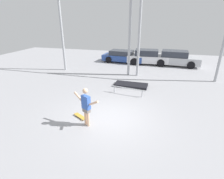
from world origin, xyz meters
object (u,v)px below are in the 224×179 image
skateboard (80,116)px  grind_rail (128,89)px  parked_car_blue (123,56)px  parked_car_silver (175,58)px  manual_pad (131,85)px  parked_car_white (148,57)px  skateboarder (86,105)px

skateboard → grind_rail: (1.72, 3.30, 0.29)m
parked_car_blue → parked_car_silver: parked_car_silver is taller
manual_pad → parked_car_blue: (-2.09, 7.04, 0.53)m
parked_car_white → parked_car_blue: bearing=175.4°
skateboard → parked_car_silver: size_ratio=0.17×
skateboard → parked_car_silver: (4.99, 11.78, 0.65)m
skateboard → parked_car_blue: 11.87m
skateboarder → skateboard: bearing=164.2°
skateboard → parked_car_white: 11.94m
skateboard → grind_rail: grind_rail is taller
manual_pad → grind_rail: bearing=-88.1°
parked_car_white → parked_car_silver: (2.75, 0.07, 0.00)m
skateboard → parked_car_blue: size_ratio=0.18×
manual_pad → parked_car_blue: size_ratio=0.51×
skateboard → manual_pad: size_ratio=0.35×
parked_car_white → parked_car_silver: bearing=-0.3°
parked_car_blue → parked_car_white: size_ratio=1.07×
skateboarder → skateboard: (-0.58, 0.51, -0.93)m
manual_pad → parked_car_silver: (3.32, 6.98, 0.63)m
manual_pad → parked_car_blue: bearing=106.5°
parked_car_blue → parked_car_white: 2.66m
skateboard → grind_rail: size_ratio=0.36×
grind_rail → parked_car_white: size_ratio=0.52×
parked_car_white → parked_car_silver: size_ratio=0.92×
skateboard → parked_car_silver: bearing=97.6°
parked_car_blue → parked_car_silver: 5.41m
skateboarder → parked_car_white: 12.34m
skateboarder → grind_rail: bearing=98.6°
manual_pad → grind_rail: size_ratio=1.03×
skateboard → parked_car_silver: parked_car_silver is taller
skateboarder → skateboard: skateboarder is taller
grind_rail → parked_car_silver: size_ratio=0.48×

